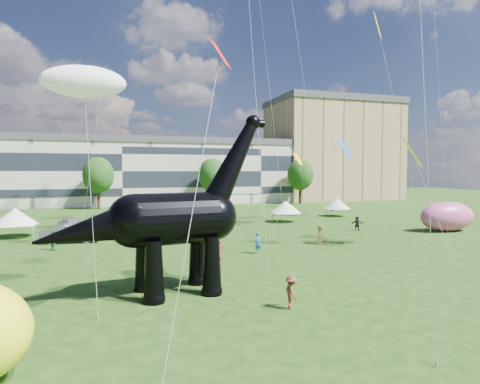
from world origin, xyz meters
name	(u,v)px	position (x,y,z in m)	size (l,w,h in m)	color
ground	(292,291)	(0.00, 0.00, 0.00)	(220.00, 220.00, 0.00)	#16330C
terrace_row	(122,174)	(-8.00, 62.00, 6.00)	(78.00, 11.00, 12.00)	beige
apartment_block	(332,152)	(40.00, 65.00, 11.00)	(28.00, 18.00, 22.00)	tan
tree_mid_left	(98,172)	(-12.00, 53.00, 6.29)	(5.20, 5.20, 9.44)	#382314
tree_mid_right	(212,172)	(8.00, 53.00, 6.29)	(5.20, 5.20, 9.44)	#382314
tree_far_right	(300,172)	(26.00, 53.00, 6.29)	(5.20, 5.20, 9.44)	#382314
dinosaur_sculpture	(167,222)	(-6.57, 1.48, 3.82)	(12.43, 4.03, 10.12)	black
car_silver	(72,225)	(-13.65, 25.89, 0.80)	(1.89, 4.69, 1.60)	silver
car_grey	(71,233)	(-13.11, 19.49, 0.84)	(1.77, 5.07, 1.67)	slate
car_white	(182,219)	(-1.69, 27.82, 0.78)	(2.60, 5.63, 1.57)	silver
car_dark	(218,224)	(1.50, 22.66, 0.70)	(1.95, 4.81, 1.39)	#595960
gazebo_near	(286,207)	(11.62, 27.42, 1.90)	(4.54, 4.54, 2.71)	white
gazebo_far	(337,204)	(21.26, 31.07, 1.82)	(4.91, 4.91, 2.60)	silver
gazebo_left	(15,217)	(-18.63, 24.14, 2.04)	(4.79, 4.79, 2.91)	white
inflatable_pink	(447,216)	(25.08, 14.84, 1.61)	(6.43, 3.21, 3.21)	#CB4F8D
visitors	(255,234)	(2.86, 14.29, 0.83)	(37.72, 38.26, 1.76)	#473578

